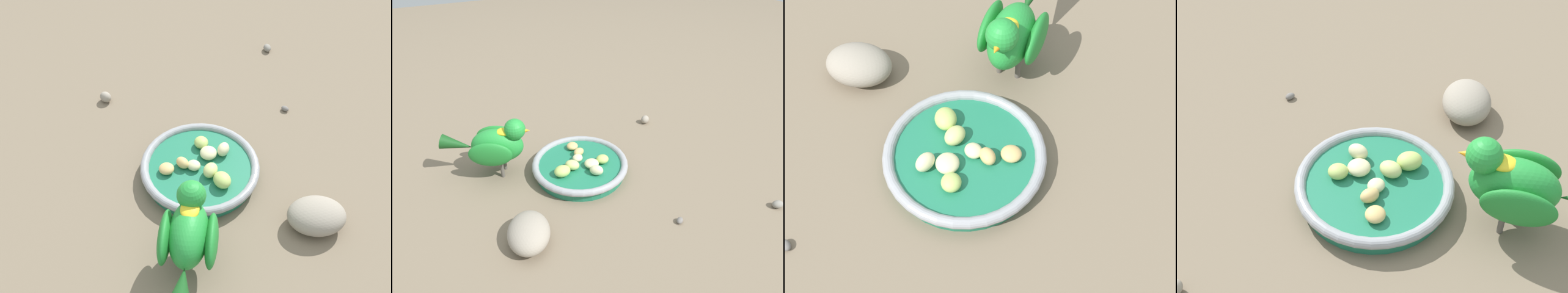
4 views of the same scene
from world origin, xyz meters
TOP-DOWN VIEW (x-y plane):
  - ground_plane at (0.00, 0.00)m, footprint 4.00×4.00m
  - feeding_bowl at (0.01, -0.02)m, footprint 0.22×0.22m
  - apple_piece_0 at (0.03, 0.02)m, footprint 0.03×0.03m
  - apple_piece_1 at (0.03, -0.08)m, footprint 0.03×0.04m
  - apple_piece_2 at (-0.05, -0.02)m, footprint 0.04×0.04m
  - apple_piece_3 at (0.02, -0.05)m, footprint 0.04×0.04m
  - apple_piece_4 at (0.06, -0.01)m, footprint 0.04×0.04m
  - apple_piece_5 at (0.00, -0.02)m, footprint 0.03×0.03m
  - apple_piece_6 at (-0.02, -0.01)m, footprint 0.03×0.03m
  - apple_piece_7 at (0.03, -0.01)m, footprint 0.04×0.04m
  - parrot at (-0.07, -0.19)m, footprint 0.12×0.19m
  - rock_large at (0.16, -0.19)m, footprint 0.12×0.10m
  - pebble_0 at (0.30, 0.28)m, footprint 0.02×0.03m
  - pebble_1 at (0.24, 0.08)m, footprint 0.02×0.02m
  - pebble_2 at (-0.11, 0.24)m, footprint 0.03×0.03m

SIDE VIEW (x-z plane):
  - ground_plane at x=0.00m, z-range 0.00..0.00m
  - pebble_1 at x=0.24m, z-range 0.00..0.01m
  - pebble_0 at x=0.30m, z-range 0.00..0.02m
  - pebble_2 at x=-0.11m, z-range 0.00..0.02m
  - feeding_bowl at x=0.01m, z-range 0.00..0.03m
  - rock_large at x=0.16m, z-range 0.00..0.05m
  - apple_piece_5 at x=0.00m, z-range 0.02..0.04m
  - apple_piece_2 at x=-0.05m, z-range 0.02..0.04m
  - apple_piece_7 at x=0.03m, z-range 0.02..0.04m
  - apple_piece_6 at x=-0.02m, z-range 0.02..0.04m
  - apple_piece_0 at x=0.03m, z-range 0.02..0.04m
  - apple_piece_3 at x=0.02m, z-range 0.02..0.05m
  - apple_piece_4 at x=0.06m, z-range 0.02..0.05m
  - apple_piece_1 at x=0.03m, z-range 0.02..0.05m
  - parrot at x=-0.07m, z-range 0.01..0.15m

